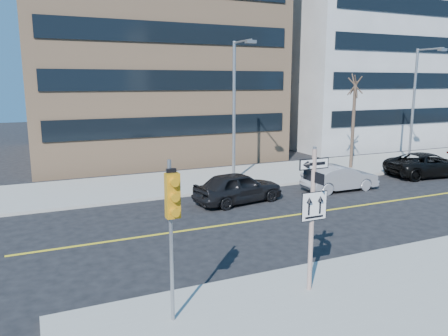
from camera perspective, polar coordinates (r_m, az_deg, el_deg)
name	(u,v)px	position (r m, az deg, el deg)	size (l,w,h in m)	color
ground	(265,261)	(14.98, 5.43, -12.04)	(120.00, 120.00, 0.00)	black
far_sidewalk	(398,161)	(34.99, 21.76, 0.80)	(66.00, 6.00, 0.15)	#A09D96
road_centerline	(428,196)	(25.37, 25.06, -3.31)	(40.00, 0.14, 0.01)	yellow
sign_pole	(312,211)	(12.15, 11.48, -5.56)	(0.92, 0.92, 4.06)	silver
traffic_signal	(172,209)	(10.13, -6.77, -5.31)	(0.32, 0.45, 4.00)	gray
parked_car_a	(238,187)	(21.59, 1.86, -2.53)	(4.57, 1.84, 1.56)	black
parked_car_b	(340,178)	(24.84, 14.92, -1.25)	(4.28, 1.49, 1.41)	gray
parked_car_c	(428,165)	(30.50, 25.10, 0.41)	(5.42, 2.50, 1.51)	black
streetlight_a	(236,102)	(25.19, 1.56, 8.59)	(0.55, 2.25, 8.00)	gray
streetlight_b	(417,99)	(33.67, 23.85, 8.30)	(0.55, 2.25, 8.00)	gray
street_tree_west	(355,88)	(30.56, 16.76, 10.02)	(1.80, 1.80, 6.35)	#34281F
building_brick	(140,44)	(38.12, -10.89, 15.66)	(18.00, 18.00, 18.00)	tan
building_grey_mid	(358,66)	(47.39, 17.08, 12.64)	(20.00, 16.00, 15.00)	#9C9EA1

